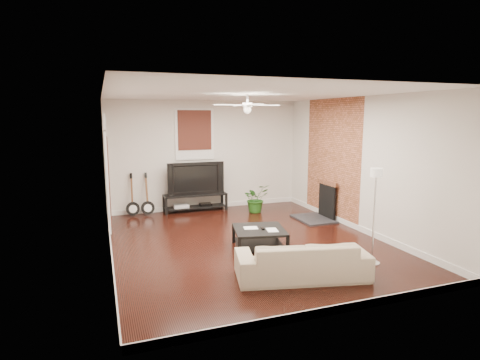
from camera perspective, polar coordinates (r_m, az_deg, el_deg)
name	(u,v)px	position (r m, az deg, el deg)	size (l,w,h in m)	color
room	(247,170)	(7.35, 1.05, 1.45)	(5.01, 6.01, 2.81)	black
brick_accent	(332,160)	(9.36, 13.22, 2.89)	(0.02, 2.20, 2.80)	brown
fireplace	(320,200)	(9.36, 11.53, -2.88)	(0.80, 1.10, 0.92)	black
window_back	(195,134)	(10.05, -6.62, 6.64)	(1.00, 0.06, 1.30)	#3E1911
door_left	(107,171)	(8.78, -18.75, 1.25)	(0.08, 1.00, 2.50)	white
tv_stand	(195,202)	(10.08, -6.51, -3.26)	(1.60, 0.43, 0.45)	black
tv	(195,178)	(9.98, -6.61, 0.32)	(1.43, 0.19, 0.82)	black
coffee_table	(259,239)	(7.23, 2.83, -8.54)	(0.90, 0.90, 0.38)	black
sofa	(302,259)	(6.04, 8.99, -11.33)	(1.95, 0.76, 0.57)	tan
floor_lamp	(374,217)	(6.70, 18.92, -5.08)	(0.26, 0.26, 1.60)	silver
potted_plant	(256,198)	(9.88, 2.31, -2.68)	(0.64, 0.55, 0.71)	#225819
guitar_left	(132,195)	(9.76, -15.40, -2.13)	(0.33, 0.23, 1.06)	black
guitar_right	(147,194)	(9.76, -13.34, -2.04)	(0.33, 0.23, 1.06)	black
ceiling_fan	(247,105)	(7.28, 1.08, 10.85)	(1.24, 1.24, 0.32)	white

